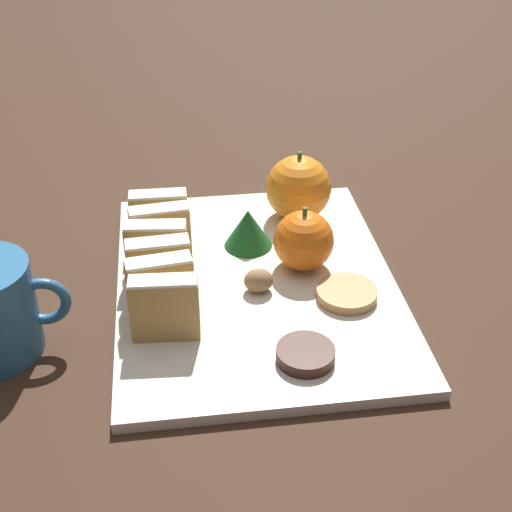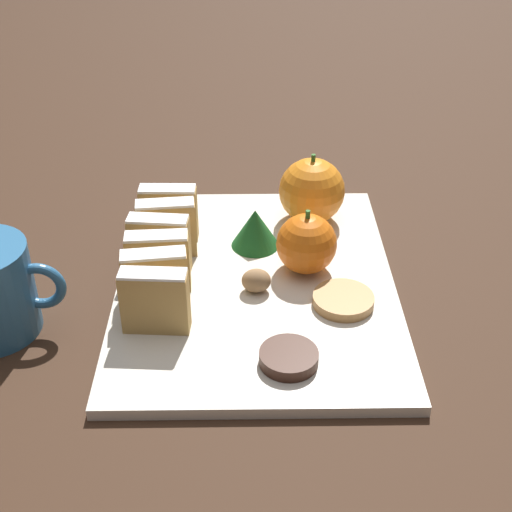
# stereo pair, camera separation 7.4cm
# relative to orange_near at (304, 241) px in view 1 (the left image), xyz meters

# --- Properties ---
(ground_plane) EXTENTS (6.00, 6.00, 0.00)m
(ground_plane) POSITION_rel_orange_near_xyz_m (-0.05, -0.02, -0.04)
(ground_plane) COLOR #382316
(serving_platter) EXTENTS (0.29, 0.38, 0.01)m
(serving_platter) POSITION_rel_orange_near_xyz_m (-0.05, -0.02, -0.04)
(serving_platter) COLOR silver
(serving_platter) RESTS_ON ground_plane
(stollen_slice_front) EXTENTS (0.07, 0.03, 0.07)m
(stollen_slice_front) POSITION_rel_orange_near_xyz_m (-0.15, -0.10, 0.00)
(stollen_slice_front) COLOR tan
(stollen_slice_front) RESTS_ON serving_platter
(stollen_slice_second) EXTENTS (0.07, 0.03, 0.07)m
(stollen_slice_second) POSITION_rel_orange_near_xyz_m (-0.15, -0.07, 0.00)
(stollen_slice_second) COLOR tan
(stollen_slice_second) RESTS_ON serving_platter
(stollen_slice_third) EXTENTS (0.07, 0.02, 0.07)m
(stollen_slice_third) POSITION_rel_orange_near_xyz_m (-0.15, -0.03, 0.00)
(stollen_slice_third) COLOR tan
(stollen_slice_third) RESTS_ON serving_platter
(stollen_slice_fourth) EXTENTS (0.07, 0.03, 0.07)m
(stollen_slice_fourth) POSITION_rel_orange_near_xyz_m (-0.16, 0.00, 0.00)
(stollen_slice_fourth) COLOR tan
(stollen_slice_fourth) RESTS_ON serving_platter
(stollen_slice_fifth) EXTENTS (0.07, 0.03, 0.07)m
(stollen_slice_fifth) POSITION_rel_orange_near_xyz_m (-0.15, 0.03, 0.00)
(stollen_slice_fifth) COLOR tan
(stollen_slice_fifth) RESTS_ON serving_platter
(stollen_slice_sixth) EXTENTS (0.06, 0.02, 0.07)m
(stollen_slice_sixth) POSITION_rel_orange_near_xyz_m (-0.15, 0.07, 0.00)
(stollen_slice_sixth) COLOR tan
(stollen_slice_sixth) RESTS_ON serving_platter
(orange_near) EXTENTS (0.07, 0.07, 0.07)m
(orange_near) POSITION_rel_orange_near_xyz_m (0.00, 0.00, 0.00)
(orange_near) COLOR orange
(orange_near) RESTS_ON serving_platter
(orange_far) EXTENTS (0.08, 0.08, 0.09)m
(orange_far) POSITION_rel_orange_near_xyz_m (0.01, 0.11, 0.01)
(orange_far) COLOR orange
(orange_far) RESTS_ON serving_platter
(walnut) EXTENTS (0.03, 0.03, 0.03)m
(walnut) POSITION_rel_orange_near_xyz_m (-0.05, -0.04, -0.02)
(walnut) COLOR #8E6B47
(walnut) RESTS_ON serving_platter
(chocolate_cookie) EXTENTS (0.05, 0.05, 0.01)m
(chocolate_cookie) POSITION_rel_orange_near_xyz_m (-0.03, -0.15, -0.03)
(chocolate_cookie) COLOR #381E14
(chocolate_cookie) RESTS_ON serving_platter
(gingerbread_cookie) EXTENTS (0.06, 0.06, 0.01)m
(gingerbread_cookie) POSITION_rel_orange_near_xyz_m (0.03, -0.06, -0.03)
(gingerbread_cookie) COLOR #B27F47
(gingerbread_cookie) RESTS_ON serving_platter
(evergreen_sprig) EXTENTS (0.05, 0.05, 0.05)m
(evergreen_sprig) POSITION_rel_orange_near_xyz_m (-0.05, 0.05, -0.01)
(evergreen_sprig) COLOR #195623
(evergreen_sprig) RESTS_ON serving_platter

